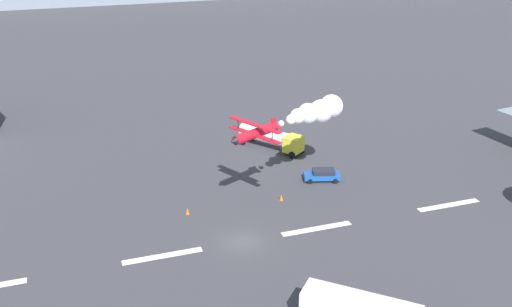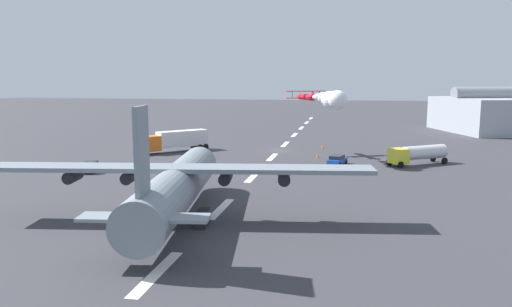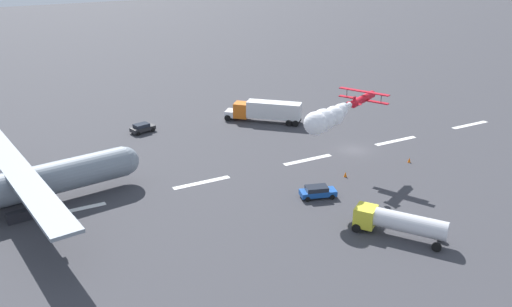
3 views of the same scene
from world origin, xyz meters
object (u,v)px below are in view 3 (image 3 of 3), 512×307
semi_truck_orange (266,110)px  traffic_cone_far (345,174)px  followme_car_yellow (142,128)px  cargo_transport_plane (30,182)px  fuel_tanker_truck (399,222)px  stunt_biplane_red (330,116)px  traffic_cone_near (409,160)px  airport_staff_sedan (318,191)px

semi_truck_orange → traffic_cone_far: bearing=86.1°
followme_car_yellow → cargo_transport_plane: bearing=45.8°
semi_truck_orange → traffic_cone_far: (1.73, 25.49, -1.74)m
fuel_tanker_truck → traffic_cone_far: (-4.42, -15.31, -1.38)m
stunt_biplane_red → traffic_cone_near: bearing=-174.4°
stunt_biplane_red → airport_staff_sedan: stunt_biplane_red is taller
followme_car_yellow → traffic_cone_near: bearing=134.7°
traffic_cone_far → stunt_biplane_red: bearing=22.0°
fuel_tanker_truck → semi_truck_orange: bearing=-98.6°
fuel_tanker_truck → followme_car_yellow: (14.63, -45.68, -0.94)m
cargo_transport_plane → airport_staff_sedan: cargo_transport_plane is taller
airport_staff_sedan → traffic_cone_far: (-6.84, -3.37, -0.44)m
semi_truck_orange → fuel_tanker_truck: size_ratio=1.24×
semi_truck_orange → followme_car_yellow: (20.79, -4.87, -1.30)m
traffic_cone_far → traffic_cone_near: bearing=178.8°
followme_car_yellow → airport_staff_sedan: (-12.22, 33.73, 0.00)m
fuel_tanker_truck → airport_staff_sedan: 12.22m
cargo_transport_plane → fuel_tanker_truck: size_ratio=3.75×
airport_staff_sedan → fuel_tanker_truck: bearing=101.4°
cargo_transport_plane → airport_staff_sedan: 34.62m
stunt_biplane_red → followme_car_yellow: stunt_biplane_red is taller
followme_car_yellow → traffic_cone_near: 43.05m
followme_car_yellow → traffic_cone_far: (-19.06, 30.36, -0.44)m
stunt_biplane_red → traffic_cone_far: (-4.38, -1.77, -9.43)m
semi_truck_orange → airport_staff_sedan: bearing=73.5°
semi_truck_orange → airport_staff_sedan: size_ratio=2.43×
airport_staff_sedan → traffic_cone_far: size_ratio=6.45×
fuel_tanker_truck → traffic_cone_near: bearing=-136.0°
cargo_transport_plane → traffic_cone_near: bearing=167.9°
followme_car_yellow → semi_truck_orange: bearing=166.8°
stunt_biplane_red → traffic_cone_far: size_ratio=21.89×
traffic_cone_far → airport_staff_sedan: bearing=26.2°
airport_staff_sedan → traffic_cone_near: 18.33m
stunt_biplane_red → semi_truck_orange: bearing=-102.6°
semi_truck_orange → traffic_cone_far: size_ratio=15.67×
traffic_cone_near → traffic_cone_far: size_ratio=1.00×
semi_truck_orange → fuel_tanker_truck: (6.15, 40.81, -0.36)m
stunt_biplane_red → cargo_transport_plane: bearing=-19.6°
stunt_biplane_red → semi_truck_orange: stunt_biplane_red is taller
airport_staff_sedan → followme_car_yellow: bearing=-70.1°
followme_car_yellow → airport_staff_sedan: same height
cargo_transport_plane → traffic_cone_far: 39.99m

